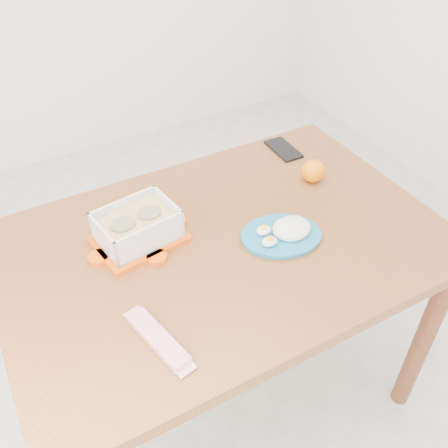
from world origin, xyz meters
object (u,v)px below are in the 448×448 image
orange_fruit (313,171)px  rice_plate (285,232)px  dining_table (224,265)px  food_container (137,227)px  smartphone (283,149)px

orange_fruit → rice_plate: (-0.23, -0.18, -0.02)m
rice_plate → dining_table: bearing=174.0°
food_container → smartphone: (0.61, 0.19, -0.04)m
orange_fruit → dining_table: bearing=-163.9°
food_container → rice_plate: bearing=-35.4°
dining_table → rice_plate: size_ratio=4.34×
dining_table → orange_fruit: orange_fruit is taller
dining_table → smartphone: 0.52m
food_container → orange_fruit: size_ratio=3.54×
smartphone → rice_plate: bearing=-122.3°
rice_plate → smartphone: rice_plate is taller
food_container → orange_fruit: (0.59, -0.00, -0.01)m
orange_fruit → smartphone: orange_fruit is taller
rice_plate → smartphone: 0.45m
food_container → dining_table: bearing=-37.4°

